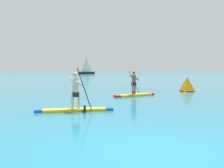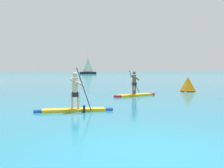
{
  "view_description": "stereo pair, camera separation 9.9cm",
  "coord_description": "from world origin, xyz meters",
  "px_view_note": "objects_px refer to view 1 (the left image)",
  "views": [
    {
      "loc": [
        -2.6,
        -5.37,
        1.86
      ],
      "look_at": [
        1.55,
        8.84,
        1.0
      ],
      "focal_mm": 43.11,
      "sensor_mm": 36.0,
      "label": 1
    },
    {
      "loc": [
        -2.51,
        -5.4,
        1.86
      ],
      "look_at": [
        1.55,
        8.84,
        1.0
      ],
      "focal_mm": 43.11,
      "sensor_mm": 36.0,
      "label": 2
    }
  ],
  "objects_px": {
    "paddleboarder_far_right": "(135,91)",
    "race_marker_buoy": "(187,85)",
    "paddleboarder_mid_center": "(75,103)",
    "sailboat_right_horizon": "(86,72)"
  },
  "relations": [
    {
      "from": "paddleboarder_mid_center",
      "to": "race_marker_buoy",
      "type": "distance_m",
      "value": 12.71
    },
    {
      "from": "sailboat_right_horizon",
      "to": "paddleboarder_far_right",
      "type": "bearing_deg",
      "value": 79.01
    },
    {
      "from": "paddleboarder_mid_center",
      "to": "race_marker_buoy",
      "type": "bearing_deg",
      "value": 41.06
    },
    {
      "from": "paddleboarder_far_right",
      "to": "race_marker_buoy",
      "type": "height_order",
      "value": "paddleboarder_far_right"
    },
    {
      "from": "paddleboarder_mid_center",
      "to": "race_marker_buoy",
      "type": "xyz_separation_m",
      "value": [
        10.22,
        7.56,
        0.17
      ]
    },
    {
      "from": "paddleboarder_far_right",
      "to": "race_marker_buoy",
      "type": "xyz_separation_m",
      "value": [
        5.41,
        2.21,
        0.21
      ]
    },
    {
      "from": "paddleboarder_far_right",
      "to": "paddleboarder_mid_center",
      "type": "bearing_deg",
      "value": -149.79
    },
    {
      "from": "paddleboarder_far_right",
      "to": "sailboat_right_horizon",
      "type": "relative_size",
      "value": 0.49
    },
    {
      "from": "paddleboarder_far_right",
      "to": "sailboat_right_horizon",
      "type": "height_order",
      "value": "sailboat_right_horizon"
    },
    {
      "from": "paddleboarder_mid_center",
      "to": "paddleboarder_far_right",
      "type": "bearing_deg",
      "value": 52.61
    }
  ]
}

